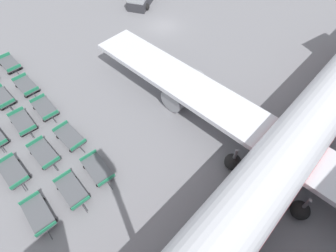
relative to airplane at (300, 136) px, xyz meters
name	(u,v)px	position (x,y,z in m)	size (l,w,h in m)	color
ground_plane	(163,26)	(-21.38, 4.76, -3.10)	(500.00, 500.00, 0.00)	gray
airplane	(300,136)	(0.00, 0.00, 0.00)	(40.29, 46.96, 13.18)	silver
baggage_dolly_row_near_col_d	(13,172)	(-12.61, -17.31, -2.63)	(3.60, 1.72, 0.92)	#515459
baggage_dolly_row_near_col_e	(39,214)	(-8.24, -17.15, -2.63)	(3.56, 1.59, 0.92)	#515459
baggage_dolly_row_mid_a_col_b	(2,98)	(-21.16, -15.23, -2.63)	(3.61, 1.75, 0.92)	#515459
baggage_dolly_row_mid_a_col_c	(23,123)	(-16.92, -14.88, -2.63)	(3.57, 1.62, 0.92)	#515459
baggage_dolly_row_mid_a_col_d	(44,154)	(-12.67, -14.81, -2.63)	(3.60, 1.72, 0.92)	#515459
baggage_dolly_row_mid_a_col_e	(72,191)	(-8.34, -14.57, -2.63)	(3.57, 1.62, 0.92)	#515459
baggage_dolly_row_mid_b_col_a	(10,64)	(-25.74, -12.86, -2.63)	(3.60, 1.70, 0.92)	#515459
baggage_dolly_row_mid_b_col_b	(26,86)	(-21.28, -12.82, -2.63)	(3.60, 1.70, 0.92)	#515459
baggage_dolly_row_mid_b_col_c	(45,108)	(-17.25, -12.69, -2.63)	(3.58, 1.64, 0.92)	#515459
baggage_dolly_row_mid_b_col_d	(70,137)	(-12.81, -12.45, -2.63)	(3.61, 1.77, 0.92)	#515459
baggage_dolly_row_mid_b_col_e	(98,169)	(-8.66, -12.24, -2.63)	(3.57, 1.60, 0.92)	#515459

